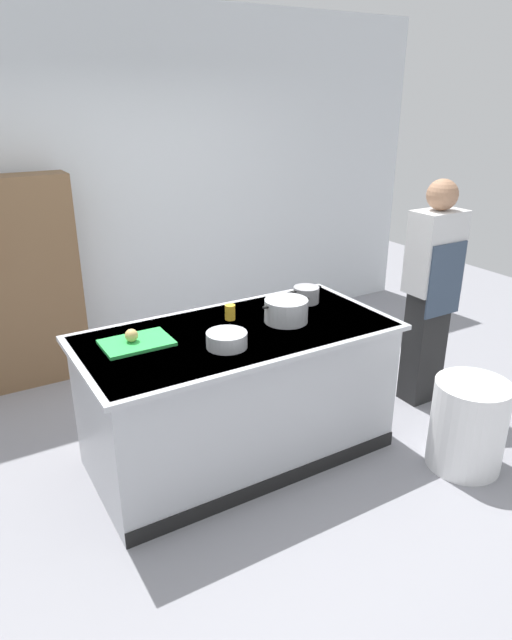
% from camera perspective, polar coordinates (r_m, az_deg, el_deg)
% --- Properties ---
extents(ground_plane, '(10.00, 10.00, 0.00)m').
position_cam_1_polar(ground_plane, '(3.94, -1.68, -13.20)').
color(ground_plane, gray).
extents(back_wall, '(6.40, 0.12, 3.00)m').
position_cam_1_polar(back_wall, '(5.22, -13.50, 12.90)').
color(back_wall, silver).
rests_on(back_wall, ground_plane).
extents(counter_island, '(1.98, 0.98, 0.90)m').
position_cam_1_polar(counter_island, '(3.69, -1.75, -7.29)').
color(counter_island, '#B7BABF').
rests_on(counter_island, ground_plane).
extents(cutting_board, '(0.40, 0.28, 0.02)m').
position_cam_1_polar(cutting_board, '(3.38, -11.95, -2.26)').
color(cutting_board, green).
rests_on(cutting_board, counter_island).
extents(onion, '(0.08, 0.08, 0.08)m').
position_cam_1_polar(onion, '(3.37, -12.45, -1.52)').
color(onion, tan).
rests_on(onion, cutting_board).
extents(stock_pot, '(0.35, 0.28, 0.15)m').
position_cam_1_polar(stock_pot, '(3.62, 3.06, 0.95)').
color(stock_pot, '#B7BABF').
rests_on(stock_pot, counter_island).
extents(sauce_pan, '(0.25, 0.18, 0.11)m').
position_cam_1_polar(sauce_pan, '(3.97, 5.08, 2.57)').
color(sauce_pan, '#99999E').
rests_on(sauce_pan, counter_island).
extents(mixing_bowl, '(0.24, 0.24, 0.09)m').
position_cam_1_polar(mixing_bowl, '(3.27, -2.97, -2.00)').
color(mixing_bowl, '#B7BABF').
rests_on(mixing_bowl, counter_island).
extents(juice_cup, '(0.07, 0.07, 0.10)m').
position_cam_1_polar(juice_cup, '(3.66, -2.63, 0.79)').
color(juice_cup, yellow).
rests_on(juice_cup, counter_island).
extents(trash_bin, '(0.47, 0.47, 0.60)m').
position_cam_1_polar(trash_bin, '(3.91, 20.57, -9.87)').
color(trash_bin, white).
rests_on(trash_bin, ground_plane).
extents(person_chef, '(0.38, 0.25, 1.72)m').
position_cam_1_polar(person_chef, '(4.39, 17.25, 2.96)').
color(person_chef, '#252525').
rests_on(person_chef, ground_plane).
extents(bookshelf, '(1.10, 0.31, 1.70)m').
position_cam_1_polar(bookshelf, '(4.86, -23.79, 3.09)').
color(bookshelf, brown).
rests_on(bookshelf, ground_plane).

